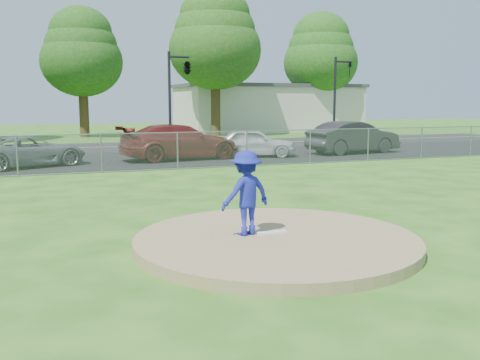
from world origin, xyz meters
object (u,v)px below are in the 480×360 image
at_px(parked_car_gray, 29,151).
at_px(parked_car_pearl, 254,142).
at_px(tree_center, 81,52).
at_px(traffic_signal_right, 338,92).
at_px(pitcher, 246,193).
at_px(tree_right, 215,38).
at_px(parked_car_darkred, 180,142).
at_px(commercial_building, 267,108).
at_px(parked_car_charcoal, 353,137).
at_px(traffic_cone, 5,160).
at_px(tree_far_right, 321,53).
at_px(traffic_signal_center, 185,69).

height_order(parked_car_gray, parked_car_pearl, parked_car_pearl).
height_order(tree_center, traffic_signal_right, tree_center).
distance_m(pitcher, parked_car_gray, 15.28).
bearing_deg(tree_right, parked_car_darkred, -113.09).
relative_size(commercial_building, tree_right, 1.41).
relative_size(parked_car_gray, parked_car_darkred, 0.82).
relative_size(parked_car_pearl, parked_car_charcoal, 0.81).
xyz_separation_m(commercial_building, tree_center, (-17.00, -4.00, 4.31)).
distance_m(tree_center, traffic_cone, 20.99).
bearing_deg(tree_far_right, traffic_signal_right, -113.91).
distance_m(tree_right, tree_far_right, 11.42).
xyz_separation_m(parked_car_darkred, parked_car_pearl, (3.72, -0.03, -0.13)).
distance_m(traffic_signal_right, parked_car_charcoal, 7.56).
bearing_deg(pitcher, tree_right, -121.64).
height_order(tree_center, tree_right, tree_right).
distance_m(traffic_cone, parked_car_charcoal, 16.98).
distance_m(traffic_signal_center, parked_car_pearl, 7.70).
bearing_deg(pitcher, traffic_signal_right, -139.15).
xyz_separation_m(tree_center, parked_car_darkred, (3.02, -18.37, -5.63)).
bearing_deg(parked_car_pearl, tree_center, 37.85).
bearing_deg(tree_center, parked_car_darkred, -80.66).
relative_size(pitcher, parked_car_gray, 0.35).
bearing_deg(traffic_cone, tree_far_right, 38.82).
bearing_deg(traffic_signal_center, tree_center, 112.49).
xyz_separation_m(tree_center, pitcher, (0.50, -33.68, -5.46)).
height_order(commercial_building, traffic_signal_center, traffic_signal_center).
distance_m(tree_far_right, parked_car_charcoal, 22.23).
relative_size(traffic_signal_center, traffic_cone, 7.14).
xyz_separation_m(tree_far_right, traffic_signal_right, (-5.76, -13.00, -3.70)).
bearing_deg(tree_far_right, tree_right, -164.74).
relative_size(pitcher, parked_car_charcoal, 0.32).
height_order(parked_car_darkred, parked_car_pearl, parked_car_darkred).
xyz_separation_m(pitcher, parked_car_charcoal, (11.88, 15.15, -0.16)).
distance_m(tree_center, parked_car_darkred, 19.45).
bearing_deg(parked_car_gray, tree_right, -63.01).
bearing_deg(tree_far_right, parked_car_charcoal, -113.81).
bearing_deg(parked_car_gray, traffic_signal_center, -75.22).
distance_m(tree_far_right, parked_car_pearl, 24.90).
bearing_deg(parked_car_pearl, traffic_cone, 113.64).
bearing_deg(parked_car_darkred, tree_far_right, -50.28).
xyz_separation_m(traffic_signal_center, parked_car_darkred, (-1.95, -6.37, -3.77)).
bearing_deg(commercial_building, pitcher, -113.65).
bearing_deg(parked_car_gray, traffic_signal_right, -93.93).
xyz_separation_m(traffic_cone, parked_car_darkred, (7.58, 1.20, 0.44)).
height_order(tree_right, pitcher, tree_right).
relative_size(commercial_building, tree_far_right, 1.53).
bearing_deg(tree_center, traffic_signal_right, -38.22).
xyz_separation_m(tree_right, traffic_signal_right, (5.24, -10.00, -4.29)).
bearing_deg(commercial_building, parked_car_gray, -131.95).
height_order(traffic_signal_center, traffic_cone, traffic_signal_center).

